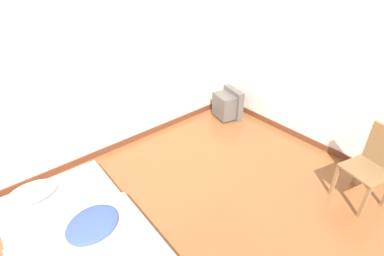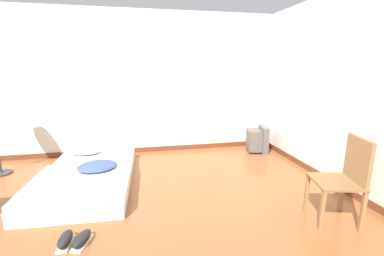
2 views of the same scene
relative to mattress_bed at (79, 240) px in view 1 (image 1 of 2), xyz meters
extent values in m
cube|color=silver|center=(0.65, 1.33, 1.18)|extent=(7.80, 0.06, 2.60)
cube|color=brown|center=(0.65, 1.29, -0.07)|extent=(7.80, 0.02, 0.09)
cube|color=silver|center=(0.69, 1.29, 1.60)|extent=(0.86, 0.01, 1.12)
cube|color=white|center=(0.69, 1.28, 1.60)|extent=(0.79, 0.01, 1.05)
cube|color=brown|center=(3.34, -1.13, -0.07)|extent=(0.02, 7.26, 0.09)
cube|color=silver|center=(0.00, 0.02, -0.03)|extent=(1.25, 2.06, 0.18)
ellipsoid|color=silver|center=(-0.17, 0.81, 0.13)|extent=(0.53, 0.36, 0.14)
ellipsoid|color=#384C93|center=(0.15, -0.04, 0.15)|extent=(0.62, 0.56, 0.11)
cube|color=#56514C|center=(2.91, 0.90, 0.11)|extent=(0.33, 0.43, 0.40)
cube|color=#56514C|center=(3.08, 0.86, 0.13)|extent=(0.21, 0.48, 0.50)
cube|color=#283342|center=(3.14, 0.85, 0.14)|extent=(0.09, 0.38, 0.36)
cube|color=olive|center=(2.48, -1.59, 0.09)|extent=(0.04, 0.04, 0.43)
cube|color=olive|center=(2.57, -1.22, 0.09)|extent=(0.04, 0.04, 0.43)
cube|color=olive|center=(2.95, -1.31, 0.09)|extent=(0.04, 0.04, 0.43)
cube|color=brown|center=(2.71, -1.45, 0.32)|extent=(0.53, 0.53, 0.02)
camera|label=1|loc=(-0.39, -2.14, 2.44)|focal=28.00mm
camera|label=2|loc=(0.76, -3.56, 1.46)|focal=24.00mm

